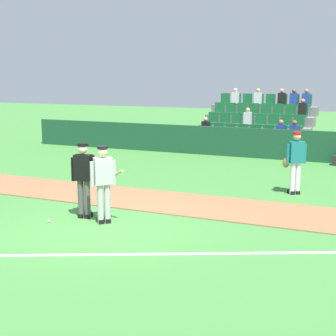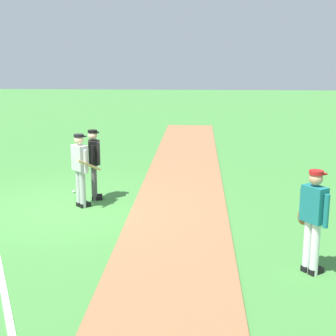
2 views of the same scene
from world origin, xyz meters
name	(u,v)px [view 2 (image 2 of 2)]	position (x,y,z in m)	size (l,w,h in m)	color
ground_plane	(69,208)	(0.00, 0.00, 0.00)	(80.00, 80.00, 0.00)	#42843A
infield_dirt_path	(179,210)	(0.00, 2.63, 0.01)	(28.00, 2.24, 0.03)	#936642
batter_grey_jersey	(80,167)	(-0.12, 0.29, 0.97)	(0.74, 0.68, 1.76)	#B2B2B2
umpire_home_plate	(94,160)	(-0.77, 0.49, 1.00)	(0.58, 0.36, 1.76)	#4C4C4C
runner_teal_jersey	(313,218)	(3.24, 4.94, 0.96)	(0.61, 0.46, 1.76)	white
baseball	(74,192)	(-1.29, -0.20, 0.04)	(0.07, 0.07, 0.07)	white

